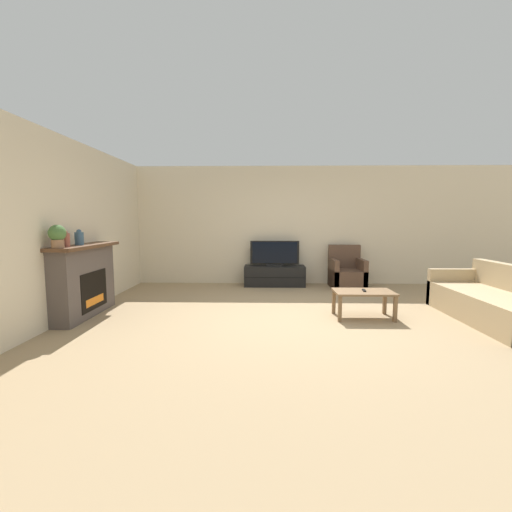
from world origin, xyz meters
TOP-DOWN VIEW (x-y plane):
  - ground_plane at (0.00, 0.00)m, footprint 24.00×24.00m
  - wall_back at (0.00, 2.89)m, footprint 12.00×0.06m
  - wall_left at (-3.44, 0.00)m, footprint 0.06×12.00m
  - fireplace at (-3.26, 0.07)m, footprint 0.42×1.53m
  - mantel_vase_left at (-3.24, -0.39)m, footprint 0.10×0.10m
  - mantel_vase_centre_left at (-3.24, -0.05)m, footprint 0.13×0.13m
  - potted_plant at (-3.24, -0.58)m, footprint 0.22×0.22m
  - tv_stand at (-0.26, 2.57)m, footprint 1.35×0.50m
  - tv at (-0.26, 2.57)m, footprint 1.09×0.18m
  - armchair at (1.32, 2.41)m, footprint 0.70×0.76m
  - coffee_table at (1.01, 0.05)m, footprint 0.88×0.51m
  - remote at (1.01, 0.05)m, footprint 0.05×0.15m
  - couch at (2.88, -0.17)m, footprint 0.93×2.21m

SIDE VIEW (x-z plane):
  - ground_plane at x=0.00m, z-range 0.00..0.00m
  - tv_stand at x=-0.26m, z-range 0.00..0.45m
  - couch at x=2.88m, z-range -0.13..0.68m
  - armchair at x=1.32m, z-range -0.16..0.76m
  - coffee_table at x=1.01m, z-range 0.15..0.56m
  - remote at x=1.01m, z-range 0.41..0.43m
  - fireplace at x=-3.26m, z-range 0.01..1.12m
  - tv at x=-0.26m, z-range 0.43..0.99m
  - mantel_vase_left at x=-3.24m, z-range 1.10..1.32m
  - mantel_vase_centre_left at x=-3.24m, z-range 1.10..1.33m
  - potted_plant at x=-3.24m, z-range 1.12..1.43m
  - wall_back at x=0.00m, z-range 0.00..2.70m
  - wall_left at x=-3.44m, z-range 0.00..2.70m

